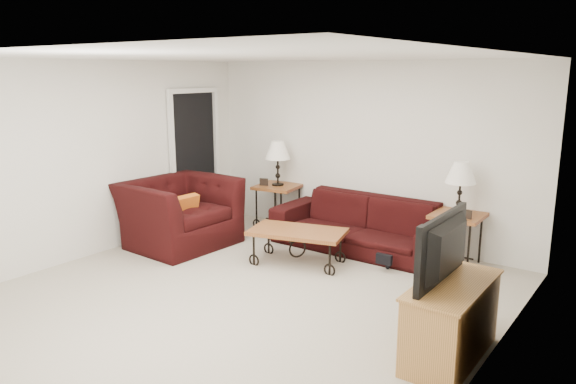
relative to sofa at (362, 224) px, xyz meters
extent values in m
plane|color=#B8AD9D|center=(-0.26, -2.02, -0.35)|extent=(5.00, 5.00, 0.00)
cube|color=silver|center=(-0.26, 0.48, 0.90)|extent=(5.00, 0.02, 2.50)
cube|color=silver|center=(-0.26, -4.52, 0.90)|extent=(5.00, 0.02, 2.50)
cube|color=silver|center=(-2.76, -2.02, 0.90)|extent=(0.02, 5.00, 2.50)
cube|color=silver|center=(2.24, -2.02, 0.90)|extent=(0.02, 5.00, 2.50)
plane|color=white|center=(-0.26, -2.02, 2.15)|extent=(5.00, 5.00, 0.00)
cube|color=black|center=(-2.73, -0.37, 0.67)|extent=(0.08, 0.94, 2.04)
imported|color=black|center=(0.00, 0.00, 0.00)|extent=(2.43, 0.95, 0.71)
cube|color=brown|center=(-1.54, 0.18, -0.02)|extent=(0.70, 0.70, 0.67)
cube|color=brown|center=(1.23, 0.18, -0.03)|extent=(0.61, 0.61, 0.65)
cube|color=black|center=(-1.69, 0.03, 0.37)|extent=(0.13, 0.06, 0.11)
cube|color=black|center=(1.38, 0.03, 0.35)|extent=(0.13, 0.04, 0.11)
cube|color=brown|center=(-0.38, -0.95, -0.14)|extent=(1.29, 0.92, 0.44)
imported|color=black|center=(-2.14, -1.27, 0.10)|extent=(1.28, 1.45, 0.91)
cube|color=#D1641A|center=(-1.99, -1.32, 0.17)|extent=(0.13, 0.42, 0.41)
cube|color=#C18747|center=(1.97, -2.08, -0.02)|extent=(0.46, 1.11, 0.66)
imported|color=black|center=(1.95, -2.08, 0.59)|extent=(0.13, 0.99, 0.57)
ellipsoid|color=black|center=(0.63, -0.48, -0.16)|extent=(0.33, 0.27, 0.39)
camera|label=1|loc=(3.34, -6.28, 2.01)|focal=34.12mm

